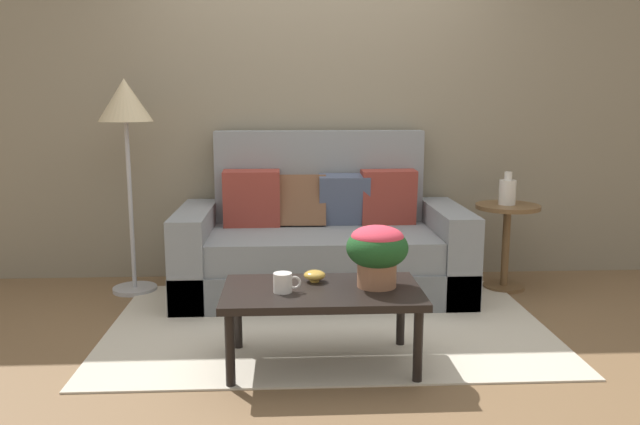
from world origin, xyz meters
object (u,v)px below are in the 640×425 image
side_table (506,231)px  potted_plant (377,249)px  floor_lamp (126,116)px  table_vase (507,191)px  couch (321,244)px  coffee_table (322,297)px  coffee_mug (283,283)px  snack_bowl (315,275)px

side_table → potted_plant: 1.67m
floor_lamp → table_vase: floor_lamp is taller
side_table → table_vase: size_ratio=2.63×
floor_lamp → potted_plant: 2.12m
couch → side_table: couch is taller
coffee_table → couch: bearing=87.1°
couch → side_table: size_ratio=3.22×
side_table → coffee_mug: 2.05m
floor_lamp → coffee_table: bearing=-46.5°
coffee_mug → table_vase: 2.06m
potted_plant → floor_lamp: bearing=139.8°
potted_plant → couch: bearing=99.8°
couch → potted_plant: couch is taller
side_table → snack_bowl: bearing=-141.3°
coffee_table → table_vase: size_ratio=4.28×
potted_plant → snack_bowl: size_ratio=2.76×
snack_bowl → table_vase: 1.83m
coffee_table → potted_plant: 0.37m
side_table → potted_plant: size_ratio=1.95×
coffee_table → floor_lamp: (-1.26, 1.33, 0.87)m
table_vase → potted_plant: bearing=-131.5°
snack_bowl → table_vase: (1.41, 1.14, 0.27)m
couch → table_vase: couch is taller
snack_bowl → potted_plant: bearing=-17.6°
floor_lamp → table_vase: size_ratio=6.38×
couch → coffee_mug: bearing=-101.1°
side_table → snack_bowl: side_table is taller
coffee_mug → snack_bowl: size_ratio=1.21×
side_table → floor_lamp: floor_lamp is taller
floor_lamp → coffee_mug: floor_lamp is taller
floor_lamp → potted_plant: (1.54, -1.30, -0.63)m
snack_bowl → table_vase: size_ratio=0.49×
floor_lamp → potted_plant: bearing=-40.2°
coffee_mug → table_vase: bearing=39.9°
floor_lamp → snack_bowl: floor_lamp is taller
floor_lamp → snack_bowl: (1.23, -1.20, -0.79)m
side_table → table_vase: (-0.01, 0.01, 0.29)m
couch → coffee_mug: size_ratio=14.29×
side_table → table_vase: 0.29m
coffee_table → snack_bowl: snack_bowl is taller
couch → side_table: 1.32m
snack_bowl → couch: bearing=85.2°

